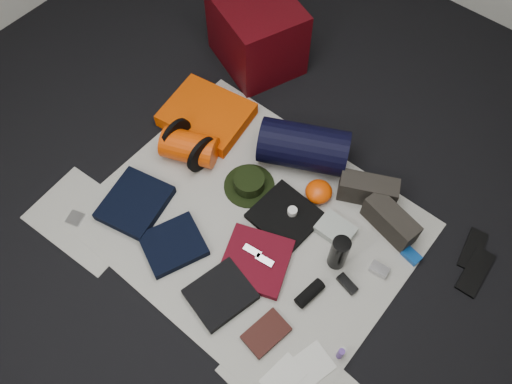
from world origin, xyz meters
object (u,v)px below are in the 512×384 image
Objects in this scene: navy_duffel at (303,147)px; paperback_book at (266,333)px; stuff_sack at (189,147)px; water_bottle at (339,253)px; sleeping_pad at (207,115)px; compact_camera at (379,270)px; red_cabinet at (257,33)px.

navy_duffel is 2.30× the size of paperback_book.
paperback_book is (0.97, -0.51, -0.07)m from stuff_sack.
navy_duffel reaches higher than water_bottle.
navy_duffel reaches higher than sleeping_pad.
sleeping_pad is 0.28m from stuff_sack.
sleeping_pad is 2.10× the size of water_bottle.
paperback_book is at bearing -94.72° from water_bottle.
compact_camera is (1.31, -0.16, -0.02)m from sleeping_pad.
water_bottle reaches higher than compact_camera.
red_cabinet is 1.10× the size of sleeping_pad.
water_bottle is 0.24m from compact_camera.
water_bottle is at bearing -159.97° from compact_camera.
red_cabinet is at bearing 103.36° from stuff_sack.
paperback_book is at bearing -35.48° from sleeping_pad.
paperback_book is (-0.04, -0.51, -0.10)m from water_bottle.
water_bottle reaches higher than sleeping_pad.
red_cabinet is 2.50× the size of paperback_book.
red_cabinet is 1.79m from paperback_book.
stuff_sack is 0.63m from navy_duffel.
sleeping_pad is at bearing 153.61° from paperback_book.
navy_duffel is (0.61, 0.13, 0.08)m from sleeping_pad.
paperback_book is (1.08, -0.77, -0.03)m from sleeping_pad.
compact_camera is at bearing -49.41° from navy_duffel.
sleeping_pad is at bearing 166.70° from compact_camera.
navy_duffel is at bearing 37.54° from stuff_sack.
navy_duffel is 0.64m from water_bottle.
compact_camera is at bearing 4.45° from stuff_sack.
water_bottle is 2.44× the size of compact_camera.
red_cabinet reaches higher than stuff_sack.
stuff_sack is 1.44× the size of paperback_book.
red_cabinet is 1.09× the size of navy_duffel.
red_cabinet is 1.60m from compact_camera.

